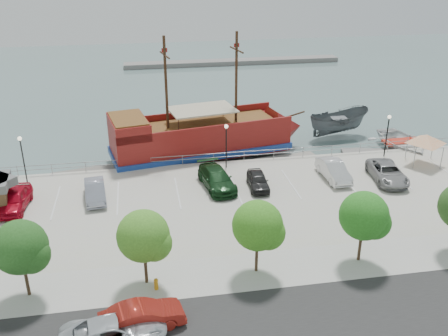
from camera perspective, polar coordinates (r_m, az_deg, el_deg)
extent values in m
plane|color=slate|center=(41.92, 1.83, -4.75)|extent=(160.00, 160.00, 0.00)
cube|color=#272727|center=(28.71, 8.65, -18.24)|extent=(100.00, 8.00, 0.04)
cube|color=#AEACA6|center=(33.15, 5.41, -11.43)|extent=(100.00, 4.00, 0.05)
cylinder|color=gray|center=(47.99, -0.02, 1.73)|extent=(50.00, 0.06, 0.06)
cylinder|color=gray|center=(48.15, -0.02, 1.29)|extent=(50.00, 0.06, 0.06)
cube|color=gray|center=(94.71, 1.03, 12.02)|extent=(40.00, 3.00, 0.80)
cube|color=maroon|center=(51.17, -2.71, 3.35)|extent=(18.50, 8.74, 2.89)
cube|color=navy|center=(51.51, -2.69, 2.37)|extent=(18.89, 9.13, 0.67)
cone|color=maroon|center=(54.76, 7.10, 4.60)|extent=(4.48, 5.90, 5.33)
cube|color=maroon|center=(48.83, -10.86, 4.67)|extent=(4.30, 6.08, 1.56)
cube|color=brown|center=(48.57, -10.94, 5.60)|extent=(4.00, 5.60, 0.13)
cube|color=brown|center=(50.82, -2.14, 5.01)|extent=(15.10, 7.47, 0.17)
cube|color=maroon|center=(52.97, -3.65, 6.16)|extent=(17.51, 3.50, 0.78)
cube|color=maroon|center=(48.16, -1.76, 4.34)|extent=(17.51, 3.50, 0.78)
cylinder|color=#382111|center=(50.65, 1.41, 10.26)|extent=(0.31, 0.31, 9.11)
cylinder|color=#382111|center=(48.49, -6.64, 9.48)|extent=(0.31, 0.31, 9.11)
cylinder|color=#382111|center=(50.06, 1.45, 13.35)|extent=(0.77, 3.30, 0.16)
cylinder|color=#382111|center=(47.87, -6.80, 12.70)|extent=(0.77, 3.30, 0.16)
cube|color=beige|center=(50.22, -2.53, 6.70)|extent=(7.11, 5.34, 0.13)
cylinder|color=#382111|center=(54.69, 7.89, 6.01)|extent=(2.75, 0.69, 0.66)
imported|color=#52575B|center=(58.82, 12.94, 4.89)|extent=(8.02, 4.39, 2.94)
imported|color=silver|center=(56.61, 19.63, 2.56)|extent=(5.73, 7.75, 1.55)
cube|color=slate|center=(49.60, -14.80, -0.54)|extent=(7.72, 3.64, 0.43)
cube|color=gray|center=(51.43, 7.15, 0.97)|extent=(6.56, 2.78, 0.36)
cube|color=slate|center=(54.88, 16.76, 1.63)|extent=(6.90, 3.32, 0.38)
cylinder|color=slate|center=(52.07, 20.15, 2.16)|extent=(0.08, 0.08, 2.12)
cylinder|color=slate|center=(52.90, 22.73, 2.08)|extent=(0.08, 0.08, 2.12)
cylinder|color=slate|center=(49.86, 20.94, 1.08)|extent=(0.08, 0.08, 2.12)
cylinder|color=slate|center=(50.73, 23.63, 1.01)|extent=(0.08, 0.08, 2.12)
pyramid|color=white|center=(50.74, 22.19, 3.56)|extent=(4.82, 4.82, 0.87)
imported|color=#B7BDC2|center=(28.01, -12.46, -17.81)|extent=(5.85, 3.36, 1.54)
imported|color=#A62319|center=(28.64, -9.33, -16.41)|extent=(4.85, 2.43, 1.53)
cylinder|color=orange|center=(31.43, -7.75, -13.12)|extent=(0.26, 0.26, 0.64)
sphere|color=orange|center=(31.23, -7.79, -12.62)|extent=(0.28, 0.28, 0.28)
cylinder|color=black|center=(46.93, -21.93, 0.74)|extent=(0.12, 0.12, 4.00)
sphere|color=#FFF2CC|center=(46.20, -22.32, 3.13)|extent=(0.36, 0.36, 0.36)
cylinder|color=black|center=(46.41, 0.25, 2.32)|extent=(0.12, 0.12, 4.00)
sphere|color=#FFF2CC|center=(45.67, 0.26, 4.77)|extent=(0.36, 0.36, 0.36)
cylinder|color=black|center=(51.53, 18.08, 3.35)|extent=(0.12, 0.12, 4.00)
sphere|color=#FFF2CC|center=(50.86, 18.38, 5.56)|extent=(0.36, 0.36, 0.36)
cylinder|color=#473321|center=(32.46, -21.63, -11.80)|extent=(0.20, 0.20, 2.20)
sphere|color=#204D1A|center=(31.24, -22.27, -8.36)|extent=(3.20, 3.20, 3.20)
sphere|color=#204D1A|center=(31.06, -21.17, -9.23)|extent=(2.20, 2.20, 2.20)
cylinder|color=#473321|center=(31.62, -8.94, -11.20)|extent=(0.20, 0.20, 2.20)
sphere|color=#407822|center=(30.36, -9.21, -7.66)|extent=(3.20, 3.20, 3.20)
sphere|color=#407822|center=(30.32, -8.00, -8.51)|extent=(2.20, 2.20, 2.20)
cylinder|color=#473321|center=(32.31, 3.74, -10.07)|extent=(0.20, 0.20, 2.20)
sphere|color=#36751C|center=(31.08, 3.86, -6.56)|extent=(3.20, 3.20, 3.20)
sphere|color=#36751C|center=(31.17, 5.05, -7.36)|extent=(2.20, 2.20, 2.20)
cylinder|color=#473321|center=(34.45, 15.27, -8.61)|extent=(0.20, 0.20, 2.20)
sphere|color=#23671B|center=(33.29, 15.70, -5.27)|extent=(3.20, 3.20, 3.20)
sphere|color=#23671B|center=(33.50, 16.77, -5.99)|extent=(2.20, 2.20, 2.20)
imported|color=#B6091D|center=(42.91, -22.84, -3.32)|extent=(2.35, 5.03, 1.66)
imported|color=#9295A5|center=(42.39, -14.52, -2.57)|extent=(2.06, 4.68, 1.49)
imported|color=#133718|center=(43.01, -0.83, -1.23)|extent=(3.16, 5.94, 1.64)
imported|color=black|center=(43.10, 3.90, -1.43)|extent=(1.85, 4.11, 1.37)
imported|color=silver|center=(45.69, 12.41, -0.26)|extent=(1.85, 4.95, 1.61)
imported|color=gray|center=(46.60, 18.17, -0.50)|extent=(3.18, 5.77, 1.53)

